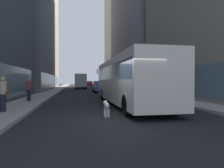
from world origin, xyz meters
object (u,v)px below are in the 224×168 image
object	(u,v)px
car_silver_sedan	(79,84)
pedestrian_with_handbag	(3,94)
car_blue_hatchback	(100,87)
pedestrian_in_coat	(29,89)
transit_bus	(127,79)
box_truck	(80,81)
car_yellow_taxi	(99,85)
car_red_coupe	(89,84)
dalmatian_dog	(106,106)

from	to	relation	value
car_silver_sedan	pedestrian_with_handbag	bearing A→B (deg)	-96.32
car_blue_hatchback	pedestrian_with_handbag	distance (m)	19.02
pedestrian_in_coat	car_silver_sedan	bearing A→B (deg)	82.71
transit_bus	box_truck	size ratio (longest dim) A/B	1.54
pedestrian_with_handbag	pedestrian_in_coat	world-z (taller)	same
car_silver_sedan	car_yellow_taxi	world-z (taller)	same
car_red_coupe	box_truck	world-z (taller)	box_truck
dalmatian_dog	pedestrian_in_coat	size ratio (longest dim) A/B	0.57
car_yellow_taxi	box_truck	world-z (taller)	box_truck
car_yellow_taxi	box_truck	bearing A→B (deg)	-164.20
car_red_coupe	dalmatian_dog	bearing A→B (deg)	-92.79
box_truck	transit_bus	bearing A→B (deg)	-85.26
car_blue_hatchback	dalmatian_dog	xyz separation A→B (m)	(-2.09, -19.24, -0.31)
car_silver_sedan	car_red_coupe	world-z (taller)	same
car_silver_sedan	pedestrian_with_handbag	xyz separation A→B (m)	(-4.50, -40.61, 0.19)
box_truck	dalmatian_dog	size ratio (longest dim) A/B	7.79
car_yellow_taxi	dalmatian_dog	world-z (taller)	car_yellow_taxi
car_red_coupe	pedestrian_in_coat	world-z (taller)	pedestrian_in_coat
transit_bus	dalmatian_dog	size ratio (longest dim) A/B	11.98
transit_bus	car_red_coupe	distance (m)	38.71
car_silver_sedan	car_red_coupe	size ratio (longest dim) A/B	1.02
box_truck	pedestrian_in_coat	world-z (taller)	box_truck
dalmatian_dog	pedestrian_in_coat	distance (m)	8.42
car_silver_sedan	car_blue_hatchback	distance (m)	23.01
car_red_coupe	pedestrian_with_handbag	size ratio (longest dim) A/B	2.78
car_red_coupe	pedestrian_with_handbag	distance (m)	41.97
transit_bus	car_blue_hatchback	world-z (taller)	transit_bus
pedestrian_with_handbag	pedestrian_in_coat	bearing A→B (deg)	90.05
car_red_coupe	pedestrian_in_coat	distance (m)	36.67
box_truck	dalmatian_dog	world-z (taller)	box_truck
car_blue_hatchback	car_silver_sedan	bearing A→B (deg)	95.99
car_yellow_taxi	pedestrian_in_coat	size ratio (longest dim) A/B	2.52
car_silver_sedan	pedestrian_in_coat	world-z (taller)	pedestrian_in_coat
car_yellow_taxi	dalmatian_dog	xyz separation A→B (m)	(-3.69, -34.31, -0.31)
car_silver_sedan	box_truck	size ratio (longest dim) A/B	0.64
car_silver_sedan	car_red_coupe	distance (m)	2.52
car_silver_sedan	pedestrian_in_coat	xyz separation A→B (m)	(-4.50, -35.23, 0.19)
dalmatian_dog	pedestrian_with_handbag	world-z (taller)	pedestrian_with_handbag
car_yellow_taxi	car_red_coupe	bearing A→B (deg)	100.54
box_truck	pedestrian_in_coat	distance (m)	26.67
car_yellow_taxi	pedestrian_in_coat	world-z (taller)	pedestrian_in_coat
car_yellow_taxi	pedestrian_with_handbag	world-z (taller)	pedestrian_with_handbag
box_truck	pedestrian_in_coat	bearing A→B (deg)	-99.72
car_yellow_taxi	pedestrian_with_handbag	size ratio (longest dim) A/B	2.52
car_silver_sedan	pedestrian_in_coat	distance (m)	35.52
car_blue_hatchback	pedestrian_in_coat	size ratio (longest dim) A/B	2.63
car_yellow_taxi	car_blue_hatchback	xyz separation A→B (m)	(-1.60, -15.07, -0.00)
car_silver_sedan	car_blue_hatchback	size ratio (longest dim) A/B	1.08
transit_bus	car_blue_hatchback	distance (m)	15.06
car_yellow_taxi	car_blue_hatchback	bearing A→B (deg)	-96.06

